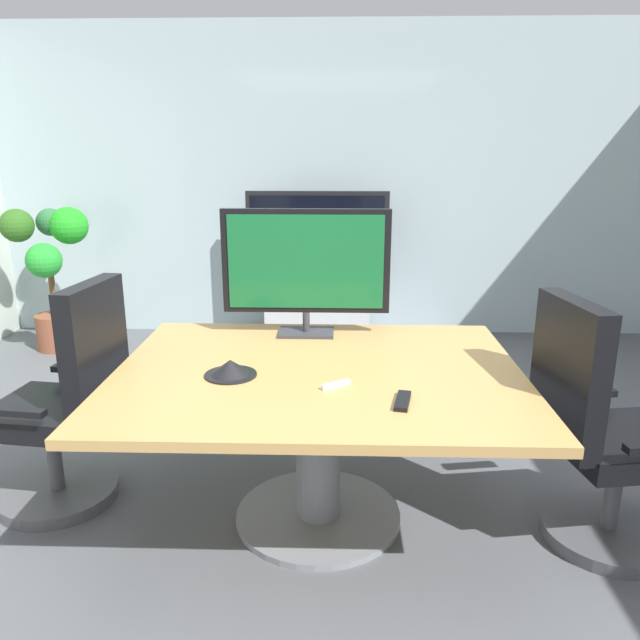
{
  "coord_description": "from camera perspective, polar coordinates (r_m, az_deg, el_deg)",
  "views": [
    {
      "loc": [
        0.01,
        -2.26,
        1.66
      ],
      "look_at": [
        -0.07,
        0.46,
        0.89
      ],
      "focal_mm": 34.23,
      "sensor_mm": 36.0,
      "label": 1
    }
  ],
  "objects": [
    {
      "name": "ground_plane",
      "position": [
        2.81,
        1.26,
        -20.43
      ],
      "size": [
        7.53,
        7.53,
        0.0
      ],
      "primitive_type": "plane",
      "color": "#515459"
    },
    {
      "name": "wall_back_glass_partition",
      "position": [
        5.54,
        1.71,
        12.58
      ],
      "size": [
        6.13,
        0.1,
        2.69
      ],
      "primitive_type": "cube",
      "color": "#9EB2B7",
      "rests_on": "ground"
    },
    {
      "name": "conference_table",
      "position": [
        2.71,
        -0.17,
        -8.13
      ],
      "size": [
        1.75,
        1.39,
        0.74
      ],
      "color": "#B2894C",
      "rests_on": "ground"
    },
    {
      "name": "office_chair_left",
      "position": [
        3.12,
        -22.55,
        -8.14
      ],
      "size": [
        0.62,
        0.6,
        1.09
      ],
      "rotation": [
        0.0,
        0.0,
        -1.69
      ],
      "color": "#4C4C51",
      "rests_on": "ground"
    },
    {
      "name": "office_chair_right",
      "position": [
        2.86,
        24.61,
        -10.65
      ],
      "size": [
        0.63,
        0.61,
        1.09
      ],
      "rotation": [
        0.0,
        0.0,
        1.72
      ],
      "color": "#4C4C51",
      "rests_on": "ground"
    },
    {
      "name": "tv_monitor",
      "position": [
        3.05,
        -1.33,
        5.18
      ],
      "size": [
        0.84,
        0.18,
        0.64
      ],
      "color": "#333338",
      "rests_on": "conference_table"
    },
    {
      "name": "wall_display_unit",
      "position": [
        5.32,
        -0.23,
        2.61
      ],
      "size": [
        1.2,
        0.36,
        1.31
      ],
      "color": "#B7BABC",
      "rests_on": "ground"
    },
    {
      "name": "potted_plant",
      "position": [
        5.51,
        -23.9,
        4.8
      ],
      "size": [
        0.69,
        0.68,
        1.2
      ],
      "color": "brown",
      "rests_on": "ground"
    },
    {
      "name": "conference_phone",
      "position": [
        2.59,
        -8.37,
        -4.52
      ],
      "size": [
        0.22,
        0.22,
        0.07
      ],
      "color": "black",
      "rests_on": "conference_table"
    },
    {
      "name": "remote_control",
      "position": [
        2.32,
        7.74,
        -7.5
      ],
      "size": [
        0.08,
        0.18,
        0.02
      ],
      "primitive_type": "cube",
      "rotation": [
        0.0,
        0.0,
        -0.2
      ],
      "color": "black",
      "rests_on": "conference_table"
    },
    {
      "name": "whiteboard_marker",
      "position": [
        2.45,
        1.49,
        -6.07
      ],
      "size": [
        0.12,
        0.09,
        0.02
      ],
      "primitive_type": "cube",
      "rotation": [
        0.0,
        0.0,
        0.61
      ],
      "color": "silver",
      "rests_on": "conference_table"
    }
  ]
}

